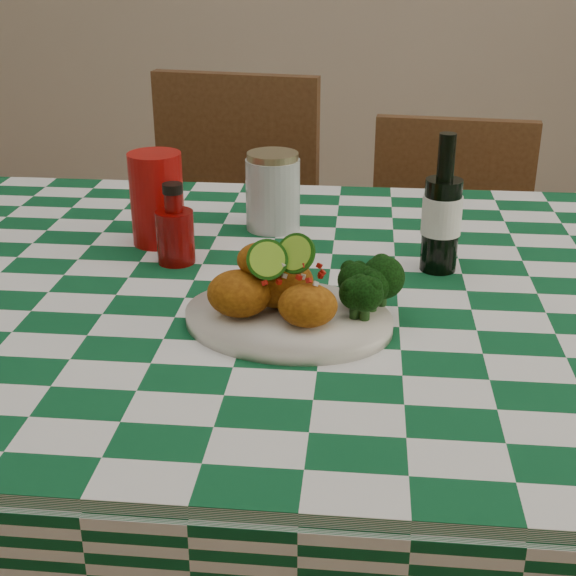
# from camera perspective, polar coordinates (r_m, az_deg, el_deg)

# --- Properties ---
(dining_table) EXTENTS (1.66, 1.06, 0.79)m
(dining_table) POSITION_cam_1_polar(r_m,az_deg,el_deg) (1.42, -1.73, -14.36)
(dining_table) COLOR #0D4D28
(dining_table) RESTS_ON ground
(plate) EXTENTS (0.32, 0.27, 0.02)m
(plate) POSITION_cam_1_polar(r_m,az_deg,el_deg) (1.08, 0.00, -2.24)
(plate) COLOR silver
(plate) RESTS_ON dining_table
(fried_chicken_pile) EXTENTS (0.16, 0.12, 0.10)m
(fried_chicken_pile) POSITION_cam_1_polar(r_m,az_deg,el_deg) (1.05, -0.21, 0.75)
(fried_chicken_pile) COLOR #A86010
(fried_chicken_pile) RESTS_ON plate
(broccoli_side) EXTENTS (0.09, 0.09, 0.07)m
(broccoli_side) POSITION_cam_1_polar(r_m,az_deg,el_deg) (1.07, 5.47, -0.10)
(broccoli_side) COLOR black
(broccoli_side) RESTS_ON plate
(red_tumbler) EXTENTS (0.12, 0.12, 0.16)m
(red_tumbler) POSITION_cam_1_polar(r_m,az_deg,el_deg) (1.37, -9.31, 6.28)
(red_tumbler) COLOR #A00A08
(red_tumbler) RESTS_ON dining_table
(ketchup_bottle) EXTENTS (0.06, 0.06, 0.13)m
(ketchup_bottle) POSITION_cam_1_polar(r_m,az_deg,el_deg) (1.28, -8.06, 4.55)
(ketchup_bottle) COLOR #640605
(ketchup_bottle) RESTS_ON dining_table
(mason_jar) EXTENTS (0.10, 0.10, 0.14)m
(mason_jar) POSITION_cam_1_polar(r_m,az_deg,el_deg) (1.42, -1.08, 6.91)
(mason_jar) COLOR #B2BCBA
(mason_jar) RESTS_ON dining_table
(beer_bottle) EXTENTS (0.08, 0.08, 0.22)m
(beer_bottle) POSITION_cam_1_polar(r_m,az_deg,el_deg) (1.25, 10.94, 5.91)
(beer_bottle) COLOR black
(beer_bottle) RESTS_ON dining_table
(wooden_chair_left) EXTENTS (0.50, 0.51, 0.95)m
(wooden_chair_left) POSITION_cam_1_polar(r_m,az_deg,el_deg) (2.03, -5.15, 0.73)
(wooden_chair_left) COLOR #472814
(wooden_chair_left) RESTS_ON ground
(wooden_chair_right) EXTENTS (0.43, 0.45, 0.86)m
(wooden_chair_right) POSITION_cam_1_polar(r_m,az_deg,el_deg) (1.99, 10.96, -1.56)
(wooden_chair_right) COLOR #472814
(wooden_chair_right) RESTS_ON ground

